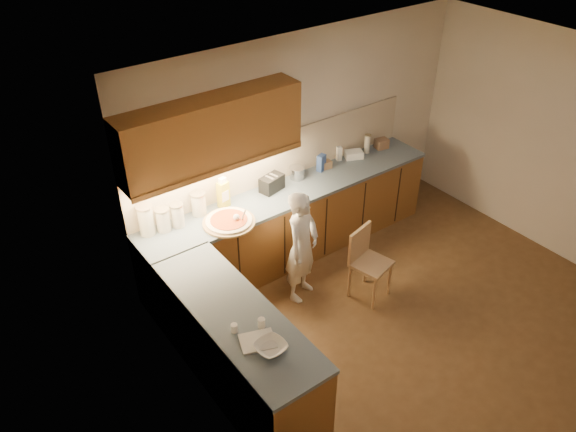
# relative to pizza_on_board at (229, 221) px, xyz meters

# --- Properties ---
(room) EXTENTS (4.54, 4.50, 2.62)m
(room) POSITION_rel_pizza_on_board_xyz_m (1.30, -1.55, 0.73)
(room) COLOR #55371D
(room) RESTS_ON ground
(l_counter) EXTENTS (3.77, 2.62, 0.92)m
(l_counter) POSITION_rel_pizza_on_board_xyz_m (0.38, -0.30, -0.48)
(l_counter) COLOR brown
(l_counter) RESTS_ON ground
(backsplash) EXTENTS (3.75, 0.02, 0.58)m
(backsplash) POSITION_rel_pizza_on_board_xyz_m (0.93, 0.44, 0.27)
(backsplash) COLOR beige
(backsplash) RESTS_ON l_counter
(upper_cabinets) EXTENTS (1.95, 0.36, 0.73)m
(upper_cabinets) POSITION_rel_pizza_on_board_xyz_m (0.03, 0.27, 0.90)
(upper_cabinets) COLOR brown
(upper_cabinets) RESTS_ON ground
(pizza_on_board) EXTENTS (0.55, 0.55, 0.22)m
(pizza_on_board) POSITION_rel_pizza_on_board_xyz_m (0.00, 0.00, 0.00)
(pizza_on_board) COLOR tan
(pizza_on_board) RESTS_ON l_counter
(child) EXTENTS (0.57, 0.49, 1.32)m
(child) POSITION_rel_pizza_on_board_xyz_m (0.58, -0.50, -0.29)
(child) COLOR white
(child) RESTS_ON ground
(wooden_chair) EXTENTS (0.46, 0.46, 0.84)m
(wooden_chair) POSITION_rel_pizza_on_board_xyz_m (1.15, -0.90, -0.46)
(wooden_chair) COLOR tan
(wooden_chair) RESTS_ON ground
(mixing_bowl) EXTENTS (0.27, 0.27, 0.06)m
(mixing_bowl) POSITION_rel_pizza_on_board_xyz_m (-0.65, -1.68, 0.01)
(mixing_bowl) COLOR white
(mixing_bowl) RESTS_ON l_counter
(canister_a) EXTENTS (0.17, 0.17, 0.33)m
(canister_a) POSITION_rel_pizza_on_board_xyz_m (-0.76, 0.33, 0.14)
(canister_a) COLOR beige
(canister_a) RESTS_ON l_counter
(canister_b) EXTENTS (0.15, 0.15, 0.26)m
(canister_b) POSITION_rel_pizza_on_board_xyz_m (-0.60, 0.29, 0.11)
(canister_b) COLOR white
(canister_b) RESTS_ON l_counter
(canister_c) EXTENTS (0.14, 0.14, 0.26)m
(canister_c) POSITION_rel_pizza_on_board_xyz_m (-0.45, 0.27, 0.11)
(canister_c) COLOR white
(canister_c) RESTS_ON l_counter
(canister_d) EXTENTS (0.16, 0.16, 0.26)m
(canister_d) POSITION_rel_pizza_on_board_xyz_m (-0.17, 0.33, 0.11)
(canister_d) COLOR silver
(canister_d) RESTS_ON l_counter
(oil_jug) EXTENTS (0.13, 0.11, 0.35)m
(oil_jug) POSITION_rel_pizza_on_board_xyz_m (0.13, 0.31, 0.14)
(oil_jug) COLOR gold
(oil_jug) RESTS_ON l_counter
(toaster) EXTENTS (0.31, 0.22, 0.18)m
(toaster) POSITION_rel_pizza_on_board_xyz_m (0.74, 0.28, 0.07)
(toaster) COLOR black
(toaster) RESTS_ON l_counter
(steel_pot) EXTENTS (0.19, 0.19, 0.14)m
(steel_pot) POSITION_rel_pizza_on_board_xyz_m (1.13, 0.32, 0.05)
(steel_pot) COLOR #AFAFB4
(steel_pot) RESTS_ON l_counter
(blue_box) EXTENTS (0.12, 0.10, 0.21)m
(blue_box) POSITION_rel_pizza_on_board_xyz_m (1.47, 0.30, 0.08)
(blue_box) COLOR #33519B
(blue_box) RESTS_ON l_counter
(card_box_a) EXTENTS (0.14, 0.11, 0.09)m
(card_box_a) POSITION_rel_pizza_on_board_xyz_m (1.55, 0.31, 0.02)
(card_box_a) COLOR #A7815A
(card_box_a) RESTS_ON l_counter
(white_bottle) EXTENTS (0.08, 0.08, 0.18)m
(white_bottle) POSITION_rel_pizza_on_board_xyz_m (1.82, 0.37, 0.06)
(white_bottle) COLOR white
(white_bottle) RESTS_ON l_counter
(flat_pack) EXTENTS (0.26, 0.23, 0.09)m
(flat_pack) POSITION_rel_pizza_on_board_xyz_m (2.01, 0.31, 0.02)
(flat_pack) COLOR white
(flat_pack) RESTS_ON l_counter
(tall_jar) EXTENTS (0.08, 0.08, 0.25)m
(tall_jar) POSITION_rel_pizza_on_board_xyz_m (2.23, 0.31, 0.10)
(tall_jar) COLOR white
(tall_jar) RESTS_ON l_counter
(card_box_b) EXTENTS (0.18, 0.15, 0.12)m
(card_box_b) POSITION_rel_pizza_on_board_xyz_m (2.47, 0.29, 0.04)
(card_box_b) COLOR #956E50
(card_box_b) RESTS_ON l_counter
(dough_cloth) EXTENTS (0.34, 0.30, 0.02)m
(dough_cloth) POSITION_rel_pizza_on_board_xyz_m (-0.68, -1.55, -0.01)
(dough_cloth) COLOR silver
(dough_cloth) RESTS_ON l_counter
(spice_jar_a) EXTENTS (0.07, 0.07, 0.08)m
(spice_jar_a) POSITION_rel_pizza_on_board_xyz_m (-0.77, -1.34, 0.01)
(spice_jar_a) COLOR white
(spice_jar_a) RESTS_ON l_counter
(spice_jar_b) EXTENTS (0.07, 0.07, 0.08)m
(spice_jar_b) POSITION_rel_pizza_on_board_xyz_m (-0.56, -1.43, 0.02)
(spice_jar_b) COLOR silver
(spice_jar_b) RESTS_ON l_counter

